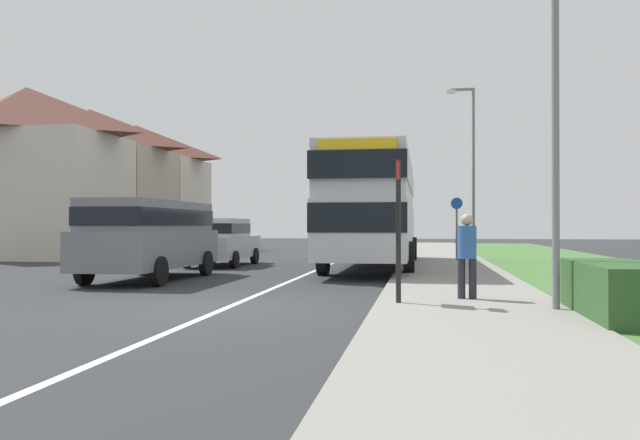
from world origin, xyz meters
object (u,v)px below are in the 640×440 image
double_decker_bus (374,205)px  bus_stop_sign (398,221)px  pedestrian_at_stop (467,252)px  cycle_route_sign (457,226)px  street_lamp_mid (471,161)px  street_lamp_near (549,43)px  parked_van_grey (151,233)px  parked_car_silver (222,240)px

double_decker_bus → bus_stop_sign: (1.22, -10.53, -0.60)m
pedestrian_at_stop → bus_stop_sign: bearing=-146.8°
cycle_route_sign → street_lamp_mid: (0.64, 1.55, 2.63)m
cycle_route_sign → street_lamp_near: (0.72, -14.34, 2.96)m
bus_stop_sign → parked_van_grey: bearing=143.6°
pedestrian_at_stop → bus_stop_sign: size_ratio=0.64×
double_decker_bus → pedestrian_at_stop: 10.11m
parked_car_silver → pedestrian_at_stop: (7.94, -10.27, 0.05)m
double_decker_bus → parked_van_grey: size_ratio=2.11×
double_decker_bus → cycle_route_sign: bearing=49.0°
parked_car_silver → bus_stop_sign: (6.73, -11.07, 0.61)m
double_decker_bus → parked_car_silver: (-5.51, 0.53, -1.21)m
parked_van_grey → street_lamp_mid: bearing=49.0°
cycle_route_sign → street_lamp_near: bearing=-87.1°
parked_car_silver → street_lamp_near: size_ratio=0.56×
parked_van_grey → bus_stop_sign: bus_stop_sign is taller
double_decker_bus → street_lamp_near: (3.64, -10.99, 2.25)m
street_lamp_near → pedestrian_at_stop: bearing=133.9°
parked_car_silver → bus_stop_sign: bearing=-58.7°
pedestrian_at_stop → street_lamp_near: 3.83m
parked_car_silver → pedestrian_at_stop: parked_car_silver is taller
parked_car_silver → street_lamp_mid: 10.54m
parked_van_grey → pedestrian_at_stop: size_ratio=3.25×
pedestrian_at_stop → cycle_route_sign: bearing=87.9°
double_decker_bus → cycle_route_sign: 4.50m
street_lamp_near → parked_car_silver: bearing=128.4°
parked_car_silver → street_lamp_mid: (9.06, 4.37, 3.13)m
parked_car_silver → cycle_route_sign: cycle_route_sign is taller
cycle_route_sign → street_lamp_near: street_lamp_near is taller
cycle_route_sign → street_lamp_near: size_ratio=0.33×
street_lamp_mid → cycle_route_sign: bearing=-112.4°
double_decker_bus → street_lamp_near: street_lamp_near is taller
double_decker_bus → street_lamp_near: 11.80m
parked_van_grey → bus_stop_sign: 8.39m
bus_stop_sign → cycle_route_sign: size_ratio=1.03×
parked_van_grey → pedestrian_at_stop: 9.00m
double_decker_bus → pedestrian_at_stop: (2.43, -9.74, -1.17)m
bus_stop_sign → double_decker_bus: bearing=96.6°
cycle_route_sign → street_lamp_mid: bearing=67.6°
pedestrian_at_stop → double_decker_bus: bearing=104.0°
bus_stop_sign → street_lamp_mid: 15.81m
cycle_route_sign → street_lamp_mid: street_lamp_mid is taller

